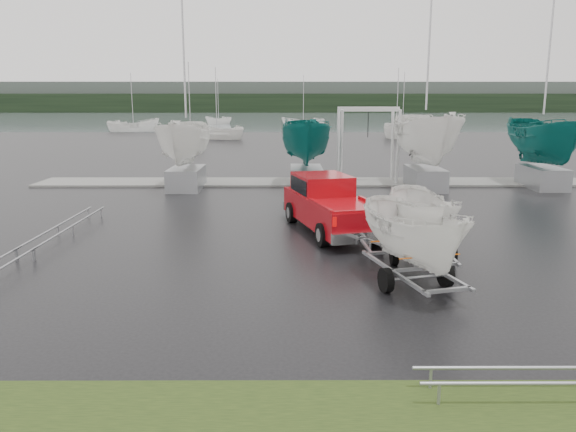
{
  "coord_description": "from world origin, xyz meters",
  "views": [
    {
      "loc": [
        -1.51,
        -17.51,
        4.57
      ],
      "look_at": [
        -1.47,
        -1.49,
        1.2
      ],
      "focal_mm": 35.0,
      "sensor_mm": 36.0,
      "label": 1
    }
  ],
  "objects_px": {
    "trailer_hitched": "(417,183)",
    "trailer_parked": "(425,173)",
    "boat_hoist": "(368,134)",
    "pickup_truck": "(328,203)"
  },
  "relations": [
    {
      "from": "trailer_hitched",
      "to": "trailer_parked",
      "type": "distance_m",
      "value": 2.18
    },
    {
      "from": "trailer_parked",
      "to": "boat_hoist",
      "type": "xyz_separation_m",
      "value": [
        0.59,
        15.24,
        0.12
      ]
    },
    {
      "from": "pickup_truck",
      "to": "trailer_parked",
      "type": "height_order",
      "value": "trailer_parked"
    },
    {
      "from": "trailer_hitched",
      "to": "trailer_parked",
      "type": "height_order",
      "value": "trailer_hitched"
    },
    {
      "from": "trailer_parked",
      "to": "boat_hoist",
      "type": "distance_m",
      "value": 15.25
    },
    {
      "from": "trailer_hitched",
      "to": "boat_hoist",
      "type": "xyz_separation_m",
      "value": [
        1.3,
        17.3,
        0.08
      ]
    },
    {
      "from": "trailer_hitched",
      "to": "boat_hoist",
      "type": "distance_m",
      "value": 17.35
    },
    {
      "from": "pickup_truck",
      "to": "trailer_hitched",
      "type": "xyz_separation_m",
      "value": [
        1.64,
        -6.11,
        1.61
      ]
    },
    {
      "from": "trailer_hitched",
      "to": "boat_hoist",
      "type": "height_order",
      "value": "trailer_hitched"
    },
    {
      "from": "pickup_truck",
      "to": "trailer_parked",
      "type": "relative_size",
      "value": 1.27
    }
  ]
}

